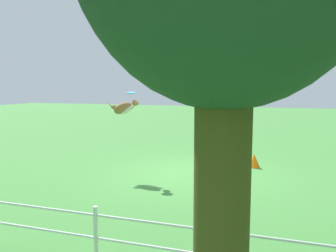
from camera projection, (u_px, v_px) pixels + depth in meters
ground_plane at (192, 174)px, 9.78m from camera, size 60.00×60.00×0.00m
person at (210, 149)px, 9.70m from camera, size 0.55×0.66×1.29m
dog at (124, 108)px, 9.86m from camera, size 0.98×0.29×0.51m
frisbee_flying at (131, 93)px, 9.74m from camera, size 0.27×0.27×0.07m
frisbee_held at (199, 154)px, 9.50m from camera, size 0.30×0.30×0.09m
fence at (96, 230)px, 4.83m from camera, size 17.98×0.06×0.82m
training_cone at (254, 161)px, 10.53m from camera, size 0.36×0.36×0.40m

